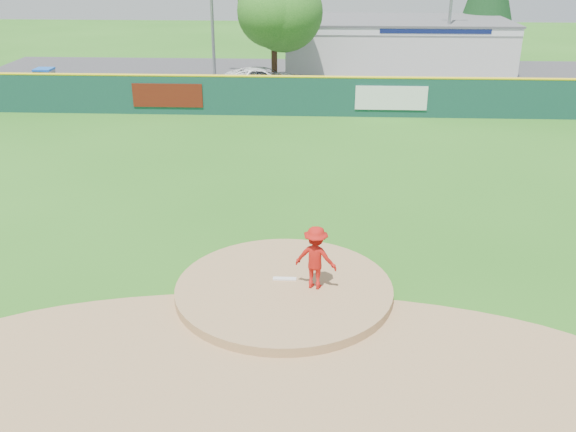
{
  "coord_description": "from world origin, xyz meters",
  "views": [
    {
      "loc": [
        0.82,
        -14.18,
        8.28
      ],
      "look_at": [
        0.0,
        2.0,
        1.3
      ],
      "focal_mm": 40.0,
      "sensor_mm": 36.0,
      "label": 1
    }
  ],
  "objects_px": {
    "van": "(264,79)",
    "playground_slide": "(45,82)",
    "deciduous_tree": "(274,9)",
    "pitcher": "(316,258)",
    "pool_building_grp": "(396,43)"
  },
  "relations": [
    {
      "from": "pitcher",
      "to": "deciduous_tree",
      "type": "xyz_separation_m",
      "value": [
        -2.79,
        25.03,
        3.48
      ]
    },
    {
      "from": "pool_building_grp",
      "to": "deciduous_tree",
      "type": "distance_m",
      "value": 11.01
    },
    {
      "from": "playground_slide",
      "to": "deciduous_tree",
      "type": "bearing_deg",
      "value": 12.83
    },
    {
      "from": "van",
      "to": "deciduous_tree",
      "type": "bearing_deg",
      "value": -24.79
    },
    {
      "from": "pitcher",
      "to": "playground_slide",
      "type": "xyz_separation_m",
      "value": [
        -15.85,
        22.05,
        -0.29
      ]
    },
    {
      "from": "van",
      "to": "playground_slide",
      "type": "height_order",
      "value": "playground_slide"
    },
    {
      "from": "van",
      "to": "playground_slide",
      "type": "relative_size",
      "value": 1.73
    },
    {
      "from": "pitcher",
      "to": "van",
      "type": "bearing_deg",
      "value": -66.11
    },
    {
      "from": "pitcher",
      "to": "deciduous_tree",
      "type": "bearing_deg",
      "value": -67.74
    },
    {
      "from": "pitcher",
      "to": "pool_building_grp",
      "type": "relative_size",
      "value": 0.11
    },
    {
      "from": "van",
      "to": "pool_building_grp",
      "type": "distance_m",
      "value": 11.84
    },
    {
      "from": "pool_building_grp",
      "to": "deciduous_tree",
      "type": "bearing_deg",
      "value": -138.84
    },
    {
      "from": "pool_building_grp",
      "to": "playground_slide",
      "type": "height_order",
      "value": "pool_building_grp"
    },
    {
      "from": "van",
      "to": "pool_building_grp",
      "type": "bearing_deg",
      "value": -44.41
    },
    {
      "from": "van",
      "to": "deciduous_tree",
      "type": "relative_size",
      "value": 0.66
    }
  ]
}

